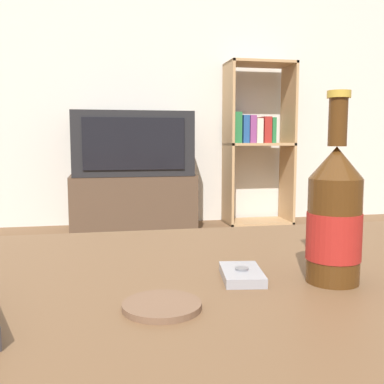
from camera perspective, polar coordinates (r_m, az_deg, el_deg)
back_wall at (r=3.65m, az=-9.92°, el=16.59°), size 8.00×0.05×2.60m
coffee_table at (r=0.63m, az=-1.73°, el=-17.50°), size 1.31×0.86×0.46m
tv_stand at (r=3.33m, az=-7.51°, el=-1.31°), size 0.89×0.46×0.41m
television at (r=3.29m, az=-7.62°, el=6.12°), size 0.83×0.48×0.45m
bookshelf at (r=3.58m, az=8.11°, el=6.67°), size 0.52×0.30×1.26m
beer_bottle at (r=0.67m, az=17.63°, el=-3.07°), size 0.08×0.08×0.27m
cell_phone at (r=0.68m, az=6.33°, el=-10.34°), size 0.07×0.10×0.02m
coaster at (r=0.56m, az=-3.84°, el=-14.22°), size 0.10×0.10×0.01m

